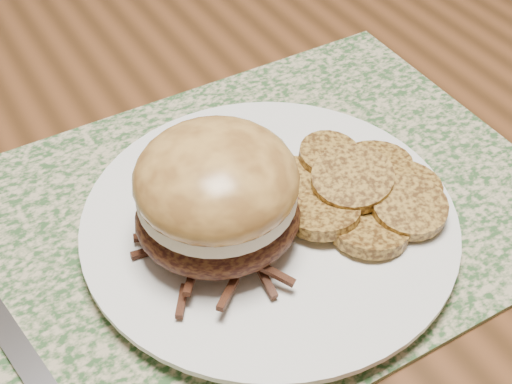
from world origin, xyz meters
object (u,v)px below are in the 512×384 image
pork_sandwich (217,195)px  fork (6,331)px  dining_table (127,249)px  dinner_plate (269,224)px

pork_sandwich → fork: pork_sandwich is taller
dining_table → fork: bearing=-139.2°
dinner_plate → pork_sandwich: bearing=179.5°
dinner_plate → fork: bearing=177.2°
pork_sandwich → fork: (-0.15, 0.01, -0.06)m
pork_sandwich → fork: 0.16m
dinner_plate → fork: dinner_plate is taller
dinner_plate → pork_sandwich: pork_sandwich is taller
pork_sandwich → fork: bearing=-169.6°
fork → pork_sandwich: bearing=-11.9°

